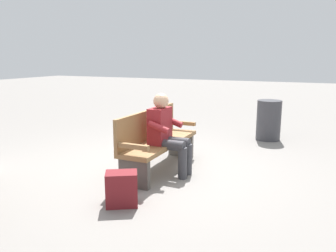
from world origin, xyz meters
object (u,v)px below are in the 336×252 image
person_seated (167,132)px  backpack (122,189)px  trash_bin (269,120)px  bench_near (156,140)px

person_seated → backpack: person_seated is taller
trash_bin → backpack: bearing=-14.8°
trash_bin → person_seated: bearing=-20.4°
bench_near → person_seated: bearing=60.8°
person_seated → bench_near: bearing=-119.2°
bench_near → backpack: bearing=9.3°
bench_near → trash_bin: bench_near is taller
person_seated → backpack: bearing=-0.7°
person_seated → trash_bin: person_seated is taller
backpack → trash_bin: bearing=165.2°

